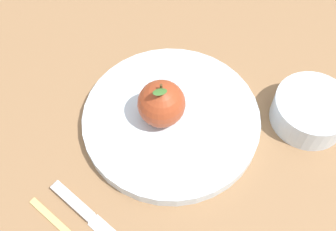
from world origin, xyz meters
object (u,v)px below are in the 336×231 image
(dinner_plate, at_px, (168,118))
(knife, at_px, (96,222))
(side_bowl, at_px, (311,109))
(apple, at_px, (161,104))

(dinner_plate, xyz_separation_m, knife, (0.17, -0.07, -0.01))
(dinner_plate, relative_size, side_bowl, 2.34)
(dinner_plate, distance_m, apple, 0.04)
(dinner_plate, distance_m, side_bowl, 0.21)
(apple, relative_size, knife, 0.47)
(dinner_plate, xyz_separation_m, side_bowl, (-0.04, 0.21, 0.01))
(apple, bearing_deg, dinner_plate, 109.98)
(apple, height_order, knife, apple)
(side_bowl, distance_m, knife, 0.35)
(apple, bearing_deg, side_bowl, 100.51)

